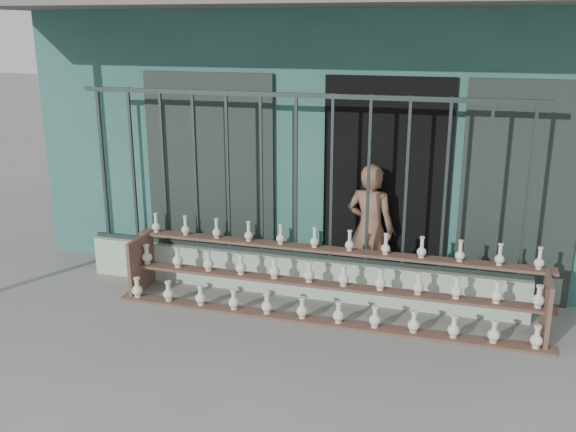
# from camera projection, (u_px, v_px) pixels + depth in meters

# --- Properties ---
(ground) EXTENTS (60.00, 60.00, 0.00)m
(ground) POSITION_uv_depth(u_px,v_px,m) (258.00, 346.00, 6.06)
(ground) COLOR slate
(workshop_building) EXTENTS (7.40, 6.60, 3.21)m
(workshop_building) POSITION_uv_depth(u_px,v_px,m) (350.00, 116.00, 9.49)
(workshop_building) COLOR #2B5B53
(workshop_building) RESTS_ON ground
(parapet_wall) EXTENTS (5.00, 0.20, 0.45)m
(parapet_wall) POSITION_uv_depth(u_px,v_px,m) (296.00, 275.00, 7.19)
(parapet_wall) COLOR #A7C3A7
(parapet_wall) RESTS_ON ground
(security_fence) EXTENTS (5.00, 0.04, 1.80)m
(security_fence) POSITION_uv_depth(u_px,v_px,m) (296.00, 177.00, 6.87)
(security_fence) COLOR #283330
(security_fence) RESTS_ON parapet_wall
(shelf_rack) EXTENTS (4.50, 0.68, 0.85)m
(shelf_rack) POSITION_uv_depth(u_px,v_px,m) (326.00, 281.00, 6.65)
(shelf_rack) COLOR brown
(shelf_rack) RESTS_ON ground
(elderly_woman) EXTENTS (0.59, 0.43, 1.48)m
(elderly_woman) POSITION_uv_depth(u_px,v_px,m) (370.00, 229.00, 7.11)
(elderly_woman) COLOR brown
(elderly_woman) RESTS_ON ground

